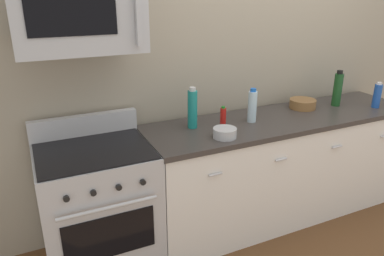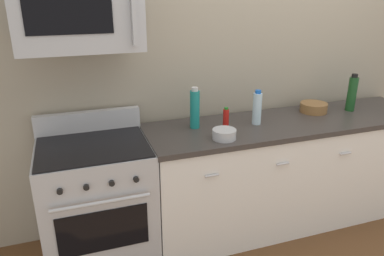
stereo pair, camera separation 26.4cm
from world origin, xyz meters
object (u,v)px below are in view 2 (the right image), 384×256
(range_oven, at_px, (98,202))
(bowl_wooden_salad, at_px, (314,107))
(bottle_sparkling_teal, at_px, (195,109))
(bowl_steel_prep, at_px, (224,134))
(bottle_hot_sauce_red, at_px, (226,118))
(microwave, at_px, (79,17))
(bottle_wine_green, at_px, (352,93))
(bottle_water_clear, at_px, (257,108))

(range_oven, bearing_deg, bowl_wooden_salad, 3.80)
(bottle_sparkling_teal, height_order, bowl_steel_prep, bottle_sparkling_teal)
(bottle_hot_sauce_red, distance_m, bowl_wooden_salad, 0.87)
(microwave, height_order, bottle_wine_green, microwave)
(bottle_sparkling_teal, relative_size, bottle_water_clear, 1.16)
(range_oven, distance_m, bottle_sparkling_teal, 0.98)
(bottle_wine_green, relative_size, bowl_steel_prep, 1.90)
(bottle_wine_green, distance_m, bottle_hot_sauce_red, 1.19)
(bottle_water_clear, distance_m, bowl_wooden_salad, 0.62)
(range_oven, relative_size, bottle_wine_green, 3.33)
(bowl_steel_prep, bearing_deg, bottle_sparkling_teal, 113.58)
(bottle_sparkling_teal, height_order, bowl_wooden_salad, bottle_sparkling_teal)
(microwave, bearing_deg, bottle_water_clear, -1.29)
(microwave, distance_m, bottle_sparkling_teal, 1.03)
(bowl_wooden_salad, bearing_deg, microwave, -177.58)
(microwave, relative_size, bottle_wine_green, 2.32)
(microwave, relative_size, bowl_wooden_salad, 3.26)
(bottle_wine_green, distance_m, bottle_water_clear, 0.93)
(bottle_wine_green, bearing_deg, bowl_steel_prep, -169.30)
(bottle_water_clear, bearing_deg, microwave, 178.71)
(microwave, bearing_deg, bowl_wooden_salad, 2.42)
(range_oven, relative_size, bottle_hot_sauce_red, 6.80)
(range_oven, xyz_separation_m, bottle_water_clear, (1.25, 0.02, 0.58))
(bottle_sparkling_teal, xyz_separation_m, bottle_wine_green, (1.42, -0.04, 0.00))
(bottle_hot_sauce_red, bearing_deg, bowl_steel_prep, -116.43)
(range_oven, bearing_deg, bottle_water_clear, 0.76)
(range_oven, xyz_separation_m, bowl_steel_prep, (0.89, -0.19, 0.49))
(range_oven, relative_size, bottle_water_clear, 3.95)
(microwave, distance_m, bowl_steel_prep, 1.21)
(bottle_sparkling_teal, distance_m, bottle_hot_sauce_red, 0.25)
(bottle_sparkling_teal, xyz_separation_m, bottle_hot_sauce_red, (0.23, -0.07, -0.08))
(bottle_hot_sauce_red, bearing_deg, range_oven, -178.55)
(bowl_steel_prep, bearing_deg, bottle_water_clear, 29.25)
(bottle_wine_green, xyz_separation_m, bowl_wooden_salad, (-0.33, 0.06, -0.11))
(microwave, distance_m, bottle_hot_sauce_red, 1.25)
(bowl_wooden_salad, bearing_deg, bottle_wine_green, -11.25)
(microwave, height_order, bottle_water_clear, microwave)
(range_oven, bearing_deg, bottle_sparkling_teal, 6.97)
(microwave, distance_m, bottle_wine_green, 2.29)
(bowl_wooden_salad, bearing_deg, bottle_hot_sauce_red, -173.50)
(bowl_steel_prep, xyz_separation_m, bowl_wooden_salad, (0.97, 0.31, 0.01))
(bottle_water_clear, bearing_deg, bottle_wine_green, 2.58)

